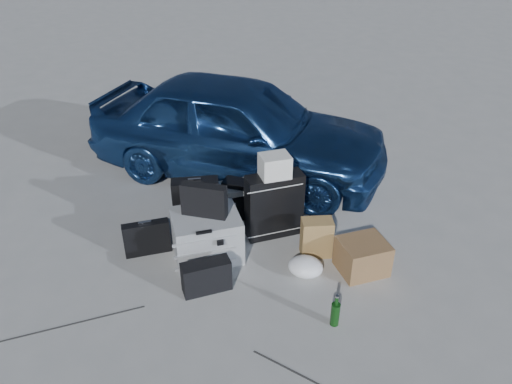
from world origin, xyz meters
TOP-DOWN VIEW (x-y plane):
  - ground at (0.00, 0.00)m, footprint 60.00×60.00m
  - car at (0.16, 2.10)m, footprint 3.80×2.63m
  - pelican_case at (-0.16, 0.45)m, footprint 0.72×0.63m
  - laptop_bag at (-0.16, 0.47)m, footprint 0.43×0.22m
  - briefcase at (-0.73, 0.51)m, footprint 0.45×0.20m
  - suitcase_left at (-0.27, 0.86)m, footprint 0.47×0.21m
  - suitcase_right at (0.50, 0.78)m, footprint 0.60×0.35m
  - white_carton at (0.50, 0.77)m, footprint 0.32×0.28m
  - duffel_bag at (0.13, 1.14)m, footprint 0.67×0.40m
  - flat_box_white at (0.11, 1.12)m, footprint 0.43×0.37m
  - flat_box_black at (0.12, 1.13)m, footprint 0.30×0.25m
  - kraft_bag at (0.88, 0.43)m, footprint 0.30×0.19m
  - cardboard_box at (1.27, 0.18)m, footprint 0.50×0.46m
  - plastic_bag at (0.74, 0.13)m, footprint 0.38×0.35m
  - messenger_bag at (-0.14, -0.04)m, footprint 0.45×0.28m
  - green_bottle at (0.90, -0.48)m, footprint 0.09×0.09m

SIDE VIEW (x-z plane):
  - ground at x=0.00m, z-range 0.00..0.00m
  - plastic_bag at x=0.74m, z-range 0.00..0.18m
  - green_bottle at x=0.90m, z-range 0.00..0.29m
  - messenger_bag at x=-0.14m, z-range 0.00..0.30m
  - cardboard_box at x=1.27m, z-range 0.00..0.31m
  - duffel_bag at x=0.13m, z-range 0.00..0.31m
  - briefcase at x=-0.73m, z-range 0.00..0.34m
  - kraft_bag at x=0.88m, z-range 0.00..0.39m
  - pelican_case at x=-0.16m, z-range 0.00..0.45m
  - suitcase_left at x=-0.27m, z-range 0.00..0.60m
  - suitcase_right at x=0.50m, z-range 0.00..0.67m
  - flat_box_white at x=0.11m, z-range 0.31..0.38m
  - flat_box_black at x=0.12m, z-range 0.38..0.43m
  - car at x=0.16m, z-range 0.00..1.20m
  - laptop_bag at x=-0.16m, z-range 0.45..0.76m
  - white_carton at x=0.50m, z-range 0.67..0.89m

